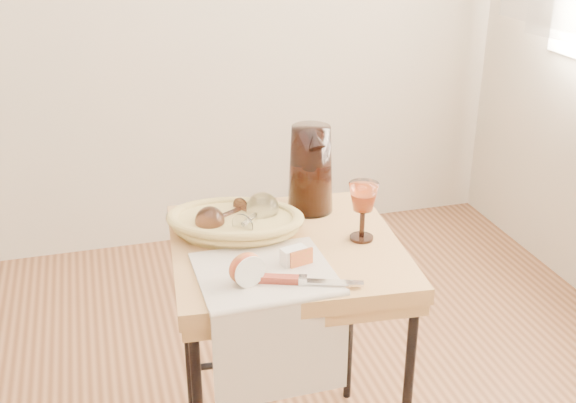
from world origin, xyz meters
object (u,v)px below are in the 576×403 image
object	(u,v)px
side_table	(286,361)
wine_goblet	(363,211)
pitcher	(311,169)
goblet_lying_b	(254,215)
bread_basket	(235,224)
apple_half	(245,268)
tea_towel	(265,273)
table_knife	(306,280)
goblet_lying_a	(224,215)

from	to	relation	value
side_table	wine_goblet	world-z (taller)	wine_goblet
pitcher	goblet_lying_b	bearing A→B (deg)	-155.16
bread_basket	apple_half	bearing A→B (deg)	-77.50
tea_towel	bread_basket	xyz separation A→B (m)	(-0.02, 0.21, 0.02)
table_knife	side_table	bearing A→B (deg)	107.18
goblet_lying_b	apple_half	world-z (taller)	goblet_lying_b
goblet_lying_a	table_knife	size ratio (longest dim) A/B	0.53
side_table	goblet_lying_a	world-z (taller)	goblet_lying_a
apple_half	pitcher	bearing A→B (deg)	37.16
goblet_lying_a	goblet_lying_b	distance (m)	0.08
tea_towel	apple_half	xyz separation A→B (m)	(-0.05, -0.03, 0.04)
side_table	apple_half	world-z (taller)	apple_half
goblet_lying_a	goblet_lying_b	bearing A→B (deg)	125.79
apple_half	table_knife	bearing A→B (deg)	-33.76
pitcher	wine_goblet	xyz separation A→B (m)	(0.07, -0.20, -0.04)
bread_basket	wine_goblet	distance (m)	0.32
side_table	goblet_lying_b	bearing A→B (deg)	134.58
side_table	table_knife	size ratio (longest dim) A/B	3.13
bread_basket	goblet_lying_b	distance (m)	0.06
goblet_lying_a	table_knife	distance (m)	0.33
side_table	table_knife	world-z (taller)	table_knife
tea_towel	goblet_lying_b	size ratio (longest dim) A/B	2.21
bread_basket	goblet_lying_a	bearing A→B (deg)	172.96
side_table	apple_half	size ratio (longest dim) A/B	8.96
goblet_lying_a	tea_towel	bearing A→B (deg)	71.23
wine_goblet	table_knife	distance (m)	0.27
goblet_lying_a	apple_half	distance (m)	0.26
bread_basket	pitcher	size ratio (longest dim) A/B	1.11
wine_goblet	goblet_lying_a	bearing A→B (deg)	158.54
wine_goblet	pitcher	bearing A→B (deg)	109.17
apple_half	goblet_lying_a	bearing A→B (deg)	73.23
tea_towel	apple_half	world-z (taller)	apple_half
side_table	apple_half	bearing A→B (deg)	-129.60
wine_goblet	side_table	bearing A→B (deg)	170.63
bread_basket	table_knife	size ratio (longest dim) A/B	1.35
side_table	bread_basket	world-z (taller)	bread_basket
bread_basket	wine_goblet	size ratio (longest dim) A/B	2.01
apple_half	side_table	bearing A→B (deg)	34.51
tea_towel	goblet_lying_b	bearing A→B (deg)	82.24
goblet_lying_b	wine_goblet	distance (m)	0.27
goblet_lying_b	bread_basket	bearing A→B (deg)	109.56
bread_basket	table_knife	distance (m)	0.31
table_knife	apple_half	bearing A→B (deg)	-177.51
wine_goblet	goblet_lying_b	bearing A→B (deg)	159.18
tea_towel	wine_goblet	size ratio (longest dim) A/B	2.00
table_knife	wine_goblet	bearing A→B (deg)	62.28
side_table	pitcher	distance (m)	0.51
goblet_lying_b	pitcher	distance (m)	0.22
tea_towel	pitcher	bearing A→B (deg)	55.31
pitcher	side_table	bearing A→B (deg)	-130.12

